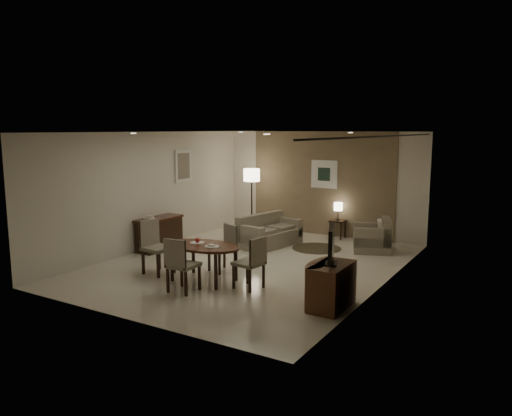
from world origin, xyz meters
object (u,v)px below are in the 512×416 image
Objects in this scene: chair_right at (249,262)px; side_table at (338,229)px; sofa at (270,231)px; floor_lamp at (252,201)px; chair_far at (222,249)px; armchair at (372,235)px; chair_near at (183,264)px; dining_table at (204,263)px; tv_cabinet at (332,286)px; chair_left at (158,248)px; console_desk at (159,234)px.

chair_right reaches higher than side_table.
floor_lamp reaches higher than sofa.
armchair is (1.99, 3.11, -0.08)m from chair_far.
dining_table is at bearing -85.67° from chair_near.
floor_lamp is at bearing 133.70° from tv_cabinet.
chair_left is 2.19× the size of side_table.
tv_cabinet is 0.87× the size of chair_left.
chair_left is (1.32, -1.49, 0.14)m from console_desk.
floor_lamp is (-3.46, 0.40, 0.48)m from armchair.
floor_lamp reaches higher than side_table.
side_table is at bearing 110.84° from tv_cabinet.
chair_right is 4.84m from floor_lamp.
side_table is (0.81, 3.97, -0.22)m from chair_far.
console_desk is at bearing -42.11° from chair_near.
armchair is (2.94, 3.87, -0.14)m from chair_left.
sofa is 1.94m from side_table.
chair_left reaches higher than armchair.
armchair is at bearing 173.51° from chair_right.
chair_far is 0.58× the size of sofa.
floor_lamp is at bearing -118.00° from armchair.
sofa is (-0.26, 2.36, -0.08)m from chair_far.
chair_left is 5.06m from side_table.
chair_near reaches higher than armchair.
floor_lamp is at bearing 74.13° from console_desk.
chair_near is at bearing -167.15° from tv_cabinet.
console_desk reaches higher than side_table.
dining_table reaches higher than side_table.
chair_right is at bearing -59.04° from floor_lamp.
tv_cabinet is 5.95m from floor_lamp.
chair_far is at bearing -46.46° from chair_left.
chair_right is at bearing 3.39° from dining_table.
side_table is at bearing 80.94° from dining_table.
tv_cabinet is 5.08m from side_table.
chair_far is at bearing 163.46° from tv_cabinet.
sofa is at bearing -123.67° from side_table.
chair_left is 1.21× the size of armchair.
console_desk is at bearing -176.74° from chair_far.
chair_left is 4.32m from floor_lamp.
tv_cabinet reaches higher than dining_table.
armchair reaches higher than tv_cabinet.
chair_near is at bearing -40.63° from console_desk.
console_desk is 1.17× the size of chair_left.
chair_near is at bearing -63.15° from chair_far.
chair_left reaches higher than console_desk.
sofa is at bearing 96.23° from dining_table.
chair_far is 0.88× the size of chair_left.
chair_right is (1.96, 0.14, -0.05)m from chair_left.
dining_table is at bearing -99.06° from side_table.
chair_near is 1.05× the size of chair_far.
tv_cabinet is 0.53× the size of floor_lamp.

